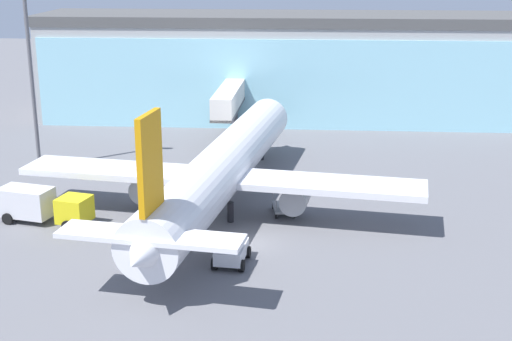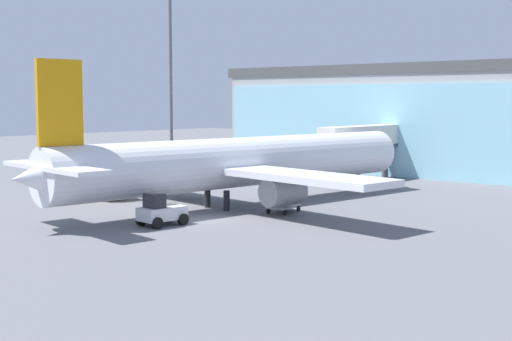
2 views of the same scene
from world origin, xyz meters
name	(u,v)px [view 1 (image 1 of 2)]	position (x,y,z in m)	size (l,w,h in m)	color
ground	(247,243)	(0.00, 0.00, 0.00)	(240.00, 240.00, 0.00)	slate
terminal_building	(285,66)	(0.00, 41.00, 6.40)	(60.60, 15.16, 12.81)	#A3A3A3
jet_bridge	(229,100)	(-5.30, 28.63, 4.54)	(2.41, 13.28, 5.92)	silver
apron_light_mast	(28,39)	(-22.11, 16.49, 12.31)	(3.20, 0.40, 21.04)	#59595E
airplane	(222,169)	(-2.71, 6.35, 3.57)	(31.98, 38.78, 11.36)	silver
catering_truck	(42,205)	(-16.08, 2.37, 1.47)	(7.59, 3.66, 2.65)	yellow
baggage_cart	(283,207)	(2.18, 6.31, 0.50)	(2.09, 3.05, 1.50)	gray
pushback_tug	(231,251)	(-0.64, -3.68, 0.97)	(2.34, 3.31, 2.30)	silver
safety_cone_nose	(221,251)	(-1.53, -2.30, 0.28)	(0.36, 0.36, 0.55)	orange
safety_cone_wingtip	(48,212)	(-16.30, 3.98, 0.28)	(0.36, 0.36, 0.55)	orange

